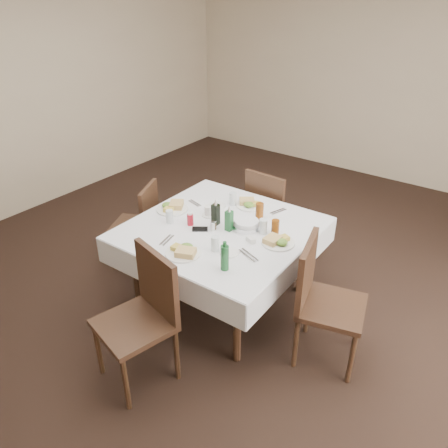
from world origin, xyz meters
name	(u,v)px	position (x,y,z in m)	size (l,w,h in m)	color
ground_plane	(228,285)	(0.00, 0.00, 0.00)	(7.00, 7.00, 0.00)	black
room_shell	(229,106)	(0.00, 0.00, 1.71)	(6.04, 7.04, 2.80)	beige
dining_table	(221,235)	(0.07, -0.21, 0.69)	(1.47, 1.47, 0.76)	black
chair_north	(270,208)	(0.00, 0.71, 0.54)	(0.47, 0.47, 0.94)	black
chair_south	(145,310)	(0.13, -1.18, 0.57)	(0.57, 0.57, 0.99)	black
chair_east	(320,295)	(1.03, -0.30, 0.56)	(0.57, 0.57, 0.98)	black
chair_west	(141,220)	(-0.93, -0.19, 0.50)	(0.54, 0.54, 0.87)	black
meal_north	(249,204)	(0.05, 0.26, 0.78)	(0.26, 0.26, 0.06)	white
meal_south	(184,251)	(0.09, -0.70, 0.79)	(0.27, 0.27, 0.06)	white
meal_east	(278,241)	(0.58, -0.16, 0.78)	(0.26, 0.26, 0.06)	white
meal_west	(172,207)	(-0.47, -0.21, 0.79)	(0.28, 0.28, 0.06)	white
side_plate_a	(217,206)	(-0.19, 0.08, 0.77)	(0.16, 0.16, 0.01)	white
side_plate_b	(230,252)	(0.36, -0.49, 0.77)	(0.15, 0.15, 0.01)	white
water_n	(233,199)	(-0.09, 0.19, 0.82)	(0.06, 0.06, 0.12)	silver
water_s	(215,243)	(0.25, -0.52, 0.82)	(0.06, 0.06, 0.12)	silver
water_e	(263,226)	(0.40, -0.08, 0.82)	(0.07, 0.07, 0.12)	silver
water_w	(170,217)	(-0.33, -0.40, 0.82)	(0.06, 0.06, 0.11)	silver
iced_tea_a	(260,211)	(0.25, 0.11, 0.83)	(0.07, 0.07, 0.14)	brown
iced_tea_b	(275,227)	(0.49, -0.05, 0.83)	(0.06, 0.06, 0.13)	brown
bread_basket	(246,225)	(0.25, -0.10, 0.80)	(0.22, 0.22, 0.07)	silver
oil_cruet_dark	(216,213)	(0.00, -0.19, 0.86)	(0.06, 0.06, 0.23)	black
oil_cruet_green	(229,220)	(0.15, -0.21, 0.86)	(0.05, 0.05, 0.22)	#1C5B2B
ketchup_bottle	(190,219)	(-0.16, -0.33, 0.82)	(0.05, 0.05, 0.12)	#B11626
salt_shaker	(213,226)	(0.05, -0.29, 0.80)	(0.04, 0.04, 0.08)	white
pepper_shaker	(214,225)	(0.04, -0.27, 0.80)	(0.04, 0.04, 0.08)	#3E2E1D
coffee_mug	(209,211)	(-0.14, -0.10, 0.80)	(0.14, 0.13, 0.09)	white
sunglasses	(200,229)	(-0.03, -0.36, 0.78)	(0.13, 0.11, 0.03)	black
green_bottle	(225,257)	(0.45, -0.68, 0.86)	(0.06, 0.06, 0.23)	#1C5B2B
sugar_caddy	(251,240)	(0.40, -0.26, 0.78)	(0.09, 0.07, 0.04)	white
cutlery_n	(278,211)	(0.32, 0.31, 0.77)	(0.09, 0.17, 0.01)	silver
cutlery_s	(167,240)	(-0.14, -0.64, 0.77)	(0.08, 0.18, 0.01)	silver
cutlery_e	(248,255)	(0.50, -0.44, 0.77)	(0.21, 0.12, 0.01)	silver
cutlery_w	(195,203)	(-0.39, 0.00, 0.77)	(0.17, 0.08, 0.01)	silver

